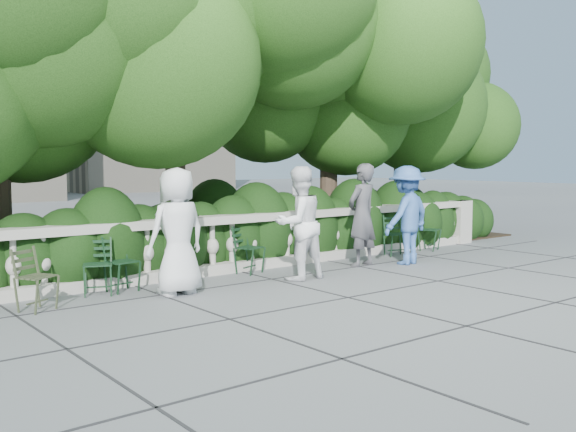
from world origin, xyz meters
TOP-DOWN VIEW (x-y plane):
  - ground at (0.00, 0.00)m, footprint 90.00×90.00m
  - balustrade at (0.00, 1.80)m, footprint 12.00×0.44m
  - shrub_hedge at (0.00, 3.00)m, footprint 15.00×2.60m
  - tree_canopy at (0.69, 3.19)m, footprint 15.04×6.52m
  - chair_a at (-3.26, 1.24)m, footprint 0.60×0.62m
  - chair_b at (-2.80, 1.25)m, footprint 0.51×0.55m
  - chair_d at (-0.42, 1.34)m, footprint 0.58×0.61m
  - chair_e at (2.97, 1.15)m, footprint 0.59×0.61m
  - chair_f at (4.27, 1.26)m, footprint 0.59×0.61m
  - chair_weathered at (-4.13, 0.80)m, footprint 0.61×0.63m
  - person_businessman at (-2.27, 0.71)m, footprint 0.94×0.65m
  - person_woman_grey at (1.61, 0.84)m, footprint 0.75×0.55m
  - person_casual_man at (-0.15, 0.53)m, footprint 0.90×0.71m
  - person_older_blue at (2.42, 0.48)m, footprint 1.27×0.84m

SIDE VIEW (x-z plane):
  - ground at x=0.00m, z-range 0.00..0.00m
  - shrub_hedge at x=0.00m, z-range -0.85..0.85m
  - chair_a at x=-3.26m, z-range -0.42..0.42m
  - chair_b at x=-2.80m, z-range -0.42..0.42m
  - chair_d at x=-0.42m, z-range -0.42..0.42m
  - chair_e at x=2.97m, z-range -0.42..0.42m
  - chair_f at x=4.27m, z-range -0.42..0.42m
  - chair_weathered at x=-4.13m, z-range -0.42..0.42m
  - balustrade at x=0.00m, z-range -0.01..0.99m
  - person_older_blue at x=2.42m, z-range 0.00..1.84m
  - person_businessman at x=-2.27m, z-range 0.00..1.84m
  - person_casual_man at x=-0.15m, z-range 0.00..1.85m
  - person_woman_grey at x=1.61m, z-range 0.00..1.89m
  - tree_canopy at x=0.69m, z-range 0.57..7.35m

